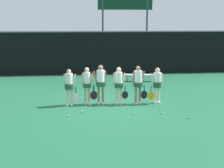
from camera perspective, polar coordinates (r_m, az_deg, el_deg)
name	(u,v)px	position (r m, az deg, el deg)	size (l,w,h in m)	color
ground_plane	(112,104)	(14.18, -0.06, -3.64)	(140.00, 140.00, 0.00)	#216642
fence_windscreen	(100,53)	(21.77, -2.12, 5.75)	(60.00, 0.08, 3.00)	black
scoreboard	(125,9)	(23.66, 2.42, 13.47)	(4.05, 0.15, 5.70)	#515156
bench_courtside	(140,75)	(19.35, 5.17, 1.60)	(1.97, 0.62, 0.44)	silver
player_0	(69,84)	(13.81, -7.80, -0.03)	(0.68, 0.39, 1.65)	beige
player_1	(87,83)	(13.99, -4.56, 0.22)	(0.64, 0.34, 1.67)	tan
player_2	(100,80)	(13.95, -2.12, 0.66)	(0.69, 0.41, 1.80)	#8C664C
player_3	(119,82)	(13.95, 1.26, 0.29)	(0.66, 0.38, 1.68)	beige
player_4	(138,82)	(14.03, 4.80, 0.46)	(0.69, 0.41, 1.73)	#8C664C
player_5	(157,82)	(14.21, 8.24, 0.31)	(0.68, 0.39, 1.65)	beige
tennis_ball_0	(100,95)	(15.72, -2.19, -2.00)	(0.07, 0.07, 0.07)	#CCE033
tennis_ball_1	(169,94)	(16.23, 10.40, -1.75)	(0.07, 0.07, 0.07)	#CCE033
tennis_ball_2	(82,112)	(12.92, -5.53, -5.07)	(0.07, 0.07, 0.07)	#CCE033
tennis_ball_3	(74,98)	(15.12, -6.98, -2.63)	(0.07, 0.07, 0.07)	#CCE033
tennis_ball_4	(189,118)	(12.47, 13.94, -5.98)	(0.07, 0.07, 0.07)	#CCE033
tennis_ball_5	(154,111)	(13.05, 7.71, -4.95)	(0.07, 0.07, 0.07)	#CCE033
tennis_ball_6	(68,116)	(12.46, -8.11, -5.75)	(0.07, 0.07, 0.07)	#CCE033
tennis_ball_7	(162,113)	(12.85, 9.13, -5.24)	(0.07, 0.07, 0.07)	#CCE033
tennis_ball_8	(90,105)	(13.83, -3.96, -3.92)	(0.07, 0.07, 0.07)	#CCE033
tennis_ball_9	(135,114)	(12.63, 4.16, -5.44)	(0.07, 0.07, 0.07)	#CCE033
tennis_ball_10	(125,97)	(15.33, 2.34, -2.36)	(0.07, 0.07, 0.07)	#CCE033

